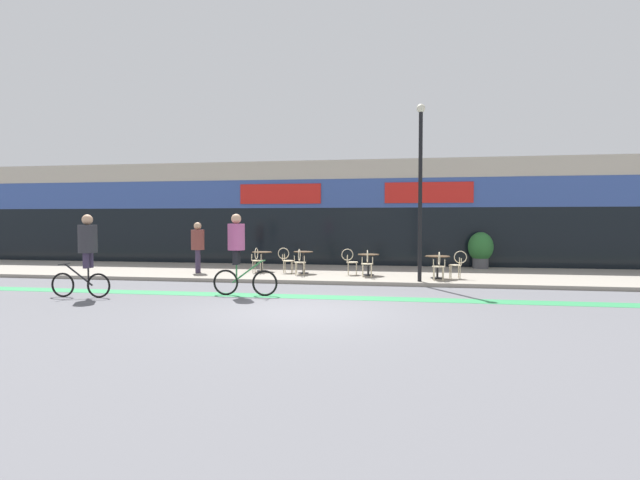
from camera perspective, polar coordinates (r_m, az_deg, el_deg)
The scene contains 20 objects.
ground_plane at distance 11.11m, azimuth -1.78°, elevation -8.13°, with size 120.00×120.00×0.00m, color #5B5B60.
sidewalk_slab at distance 18.19m, azimuth 2.80°, elevation -3.85°, with size 40.00×5.50×0.12m, color gray.
storefront_facade at distance 22.77m, azimuth 4.25°, elevation 2.92°, with size 40.00×4.06×4.52m.
bike_lane_stripe at distance 13.07m, azimuth 0.01°, elevation -6.53°, with size 36.00×0.70×0.01m, color #2D844C.
bistro_table_0 at distance 18.51m, azimuth -6.64°, elevation -1.97°, with size 0.73×0.73×0.72m.
bistro_table_1 at distance 17.67m, azimuth -1.92°, elevation -2.04°, with size 0.68×0.68×0.78m.
bistro_table_2 at distance 17.15m, azimuth 5.54°, elevation -2.30°, with size 0.72×0.72×0.72m.
bistro_table_3 at distance 16.58m, azimuth 13.28°, elevation -2.47°, with size 0.78×0.78×0.73m.
cafe_chair_0_near at distance 17.92m, azimuth -7.20°, elevation -2.11°, with size 0.41×0.58×0.90m.
cafe_chair_1_near at distance 17.06m, azimuth -2.33°, elevation -2.31°, with size 0.42×0.59×0.90m.
cafe_chair_1_side at distance 17.80m, azimuth -3.89°, elevation -2.12°, with size 0.58×0.42×0.90m.
cafe_chair_2_near at distance 16.53m, azimuth 5.42°, elevation -2.47°, with size 0.45×0.60×0.90m.
cafe_chair_2_side at distance 17.20m, azimuth 3.46°, elevation -2.28°, with size 0.59×0.44×0.90m.
cafe_chair_3_near at distance 15.95m, azimuth 13.42°, elevation -2.70°, with size 0.41×0.58×0.90m.
cafe_chair_3_side at distance 16.63m, azimuth 15.43°, elevation -2.52°, with size 0.59×0.42×0.90m.
planter_pot at distance 20.42m, azimuth 17.89°, elevation -0.97°, with size 0.96×0.96×1.42m.
lamp_post at distance 15.62m, azimuth 11.40°, elevation 6.73°, with size 0.26×0.26×5.41m.
cyclist_0 at distance 14.20m, azimuth -25.15°, elevation -0.80°, with size 1.64×0.52×2.15m.
cyclist_1 at distance 13.39m, azimuth -9.31°, elevation -0.89°, with size 1.76×0.50×2.17m.
pedestrian_near_end at distance 18.37m, azimuth -13.80°, elevation -0.31°, with size 0.58×0.58×1.81m.
Camera 1 is at (2.19, -10.71, 2.02)m, focal length 28.00 mm.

